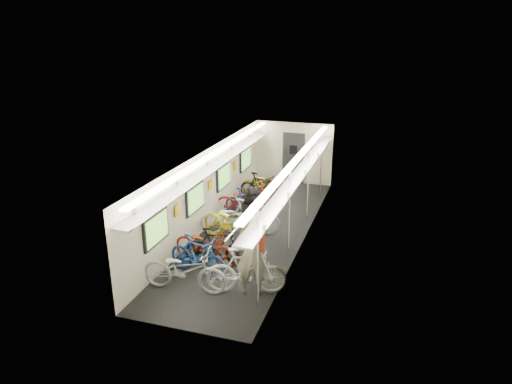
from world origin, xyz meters
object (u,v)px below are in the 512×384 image
Objects in this scene: passenger_mid at (252,217)px; backpack at (258,242)px; bicycle_0 at (184,270)px; bicycle_1 at (198,256)px; passenger_near at (251,255)px.

passenger_mid is 2.51m from backpack.
passenger_mid reaches higher than bicycle_0.
bicycle_1 is 1.00× the size of passenger_mid.
bicycle_1 is at bearing 112.18° from passenger_mid.
bicycle_0 is 0.75m from bicycle_1.
passenger_near reaches higher than backpack.
bicycle_1 is 0.88× the size of passenger_near.
backpack is (0.89, -2.31, 0.42)m from passenger_mid.
passenger_near is (1.49, 0.35, 0.44)m from bicycle_0.
passenger_near is 2.50m from passenger_mid.
backpack is at bearing 153.82° from passenger_mid.
bicycle_1 is 1.83m from backpack.
bicycle_0 is 1.59m from passenger_near.
passenger_mid is (-0.75, 2.38, -0.11)m from passenger_near.
bicycle_0 is at bearing 117.68° from passenger_mid.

